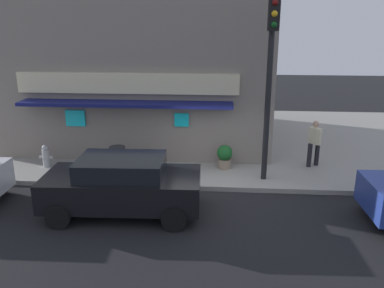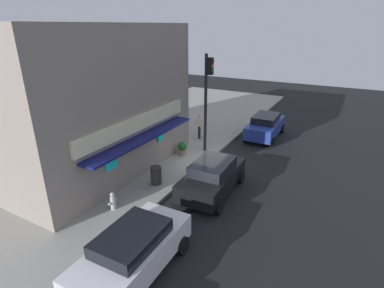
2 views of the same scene
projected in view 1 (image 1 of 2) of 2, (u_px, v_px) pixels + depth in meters
ground_plane at (208, 191)px, 12.47m from camera, size 58.84×58.84×0.00m
sidewalk at (213, 138)px, 17.89m from camera, size 39.23×11.43×0.16m
corner_building at (146, 52)px, 17.22m from camera, size 10.35×8.42×7.44m
traffic_light at (270, 65)px, 11.88m from camera, size 0.32×0.58×5.86m
fire_hydrant at (46, 156)px, 14.05m from camera, size 0.49×0.25×0.81m
trash_can at (118, 160)px, 13.50m from camera, size 0.54×0.54×0.91m
pedestrian at (314, 141)px, 13.97m from camera, size 0.52×0.55×1.66m
potted_plant_by_doorway at (225, 156)px, 13.87m from camera, size 0.54×0.54×0.85m
potted_plant_by_window at (95, 142)px, 15.25m from camera, size 0.64×0.64×0.95m
parked_car_black at (122, 185)px, 10.85m from camera, size 4.33×2.25×1.62m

